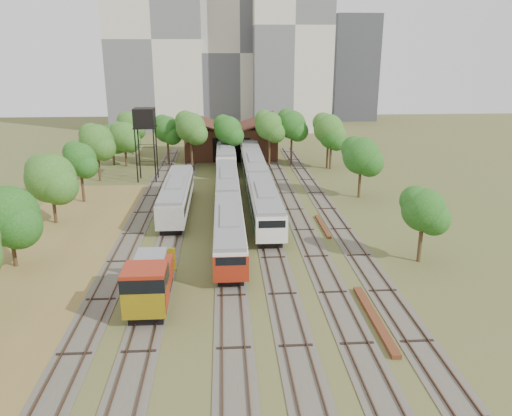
{
  "coord_description": "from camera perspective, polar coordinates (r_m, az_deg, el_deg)",
  "views": [
    {
      "loc": [
        -2.42,
        -31.84,
        18.07
      ],
      "look_at": [
        0.9,
        18.0,
        2.5
      ],
      "focal_mm": 35.0,
      "sensor_mm": 36.0,
      "label": 1
    }
  ],
  "objects": [
    {
      "name": "railcar_green_set",
      "position": [
        71.74,
        -0.18,
        4.37
      ],
      "size": [
        3.06,
        52.08,
        3.79
      ],
      "color": "black",
      "rests_on": "ground"
    },
    {
      "name": "tree_band_far",
      "position": [
        82.31,
        -3.17,
        8.97
      ],
      "size": [
        37.94,
        8.65,
        9.09
      ],
      "color": "#382616",
      "rests_on": "ground"
    },
    {
      "name": "railcar_red_set",
      "position": [
        55.49,
        -3.21,
        0.3
      ],
      "size": [
        2.85,
        34.58,
        3.53
      ],
      "color": "black",
      "rests_on": "ground"
    },
    {
      "name": "rail_pile_far",
      "position": [
        54.55,
        7.64,
        -2.07
      ],
      "size": [
        0.45,
        7.15,
        0.23
      ],
      "primitive_type": "cube",
      "color": "brown",
      "rests_on": "ground"
    },
    {
      "name": "railcar_rear",
      "position": [
        81.91,
        -3.46,
        5.95
      ],
      "size": [
        3.03,
        16.08,
        3.75
      ],
      "color": "black",
      "rests_on": "ground"
    },
    {
      "name": "tower_centre",
      "position": [
        131.92,
        -1.98,
        17.27
      ],
      "size": [
        20.0,
        18.0,
        36.0
      ],
      "primitive_type": "cube",
      "color": "#B7B3A6",
      "rests_on": "ground"
    },
    {
      "name": "tree_band_left",
      "position": [
        59.18,
        -21.53,
        3.5
      ],
      "size": [
        7.0,
        75.63,
        8.35
      ],
      "color": "#382616",
      "rests_on": "ground"
    },
    {
      "name": "shunter_locomotive",
      "position": [
        37.63,
        -12.09,
        -8.5
      ],
      "size": [
        3.02,
        8.11,
        3.96
      ],
      "color": "black",
      "rests_on": "ground"
    },
    {
      "name": "tree_band_right",
      "position": [
        64.46,
        12.06,
        5.48
      ],
      "size": [
        4.75,
        41.68,
        7.88
      ],
      "color": "#382616",
      "rests_on": "ground"
    },
    {
      "name": "water_tower",
      "position": [
        74.24,
        -12.63,
        9.8
      ],
      "size": [
        3.05,
        3.05,
        10.55
      ],
      "color": "black",
      "rests_on": "ground"
    },
    {
      "name": "maintenance_shed",
      "position": [
        91.1,
        -2.89,
        7.71
      ],
      "size": [
        16.45,
        11.55,
        7.58
      ],
      "color": "#3C1F16",
      "rests_on": "ground"
    },
    {
      "name": "old_grey_coach",
      "position": [
        59.49,
        -9.05,
        1.45
      ],
      "size": [
        3.0,
        18.0,
        3.71
      ],
      "color": "black",
      "rests_on": "ground"
    },
    {
      "name": "tower_far_right",
      "position": [
        146.5,
        10.99,
        15.42
      ],
      "size": [
        12.0,
        12.0,
        28.0
      ],
      "primitive_type": "cube",
      "color": "#393B40",
      "rests_on": "ground"
    },
    {
      "name": "tracks",
      "position": [
        59.66,
        -1.95,
        -0.29
      ],
      "size": [
        24.6,
        80.0,
        0.19
      ],
      "color": "#4C473D",
      "rests_on": "ground"
    },
    {
      "name": "dry_grass_patch",
      "position": [
        46.43,
        -23.25,
        -7.06
      ],
      "size": [
        14.0,
        60.0,
        0.04
      ],
      "primitive_type": "cube",
      "color": "brown",
      "rests_on": "ground"
    },
    {
      "name": "ground",
      "position": [
        36.69,
        0.48,
        -12.19
      ],
      "size": [
        240.0,
        240.0,
        0.0
      ],
      "primitive_type": "plane",
      "color": "#475123",
      "rests_on": "ground"
    },
    {
      "name": "tower_left",
      "position": [
        127.83,
        -11.39,
        18.31
      ],
      "size": [
        22.0,
        16.0,
        42.0
      ],
      "primitive_type": "cube",
      "color": "beige",
      "rests_on": "ground"
    },
    {
      "name": "tower_right",
      "position": [
        125.07,
        3.98,
        19.99
      ],
      "size": [
        18.0,
        16.0,
        48.0
      ],
      "primitive_type": "cube",
      "color": "beige",
      "rests_on": "ground"
    },
    {
      "name": "rail_pile_near",
      "position": [
        36.94,
        13.4,
        -12.21
      ],
      "size": [
        0.63,
        9.42,
        0.31
      ],
      "primitive_type": "cube",
      "color": "brown",
      "rests_on": "ground"
    }
  ]
}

